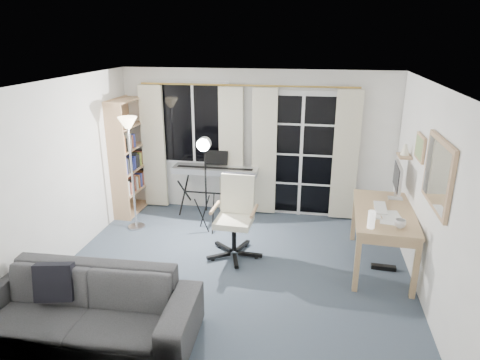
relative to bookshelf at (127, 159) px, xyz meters
name	(u,v)px	position (x,y,z in m)	size (l,w,h in m)	color
floor	(234,269)	(2.12, -1.61, -0.93)	(4.50, 4.00, 0.02)	#3D4959
window	(194,123)	(1.07, 0.36, 0.58)	(1.20, 0.08, 1.40)	white
french_door	(301,156)	(2.87, 0.36, 0.10)	(1.32, 0.09, 2.11)	white
curtains	(247,151)	(1.99, 0.27, 0.17)	(3.60, 0.07, 2.13)	gold
bookshelf	(127,159)	(0.00, 0.00, 0.00)	(0.34, 0.91, 1.94)	#A27C55
torchiere_lamp	(129,140)	(0.36, -0.64, 0.50)	(0.32, 0.32, 1.77)	#B2B2B7
keyboard_piano	(215,171)	(1.49, 0.09, -0.15)	(1.41, 0.68, 1.02)	black
studio_light	(204,155)	(1.50, -0.61, 0.31)	(0.28, 0.31, 1.54)	black
office_chair	(236,209)	(2.07, -1.14, -0.27)	(0.74, 0.77, 1.11)	black
desk	(384,217)	(4.00, -1.18, -0.23)	(0.81, 1.50, 0.79)	#AD7E59
monitor	(397,178)	(4.20, -0.73, 0.16)	(0.19, 0.57, 0.49)	silver
desk_clutter	(380,230)	(3.93, -1.41, -0.31)	(0.49, 0.89, 1.00)	white
mug	(400,223)	(4.10, -1.68, -0.07)	(0.13, 0.10, 0.13)	silver
wall_mirror	(438,174)	(4.35, -1.96, 0.63)	(0.04, 0.94, 0.74)	#A27C55
framed_print	(420,148)	(4.35, -1.06, 0.68)	(0.03, 0.42, 0.32)	#A27C55
wall_shelf	(405,152)	(4.28, -0.56, 0.49)	(0.16, 0.30, 0.18)	#A27C55
sofa	(80,298)	(0.87, -3.16, -0.47)	(2.32, 0.75, 0.90)	#2C2C2E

